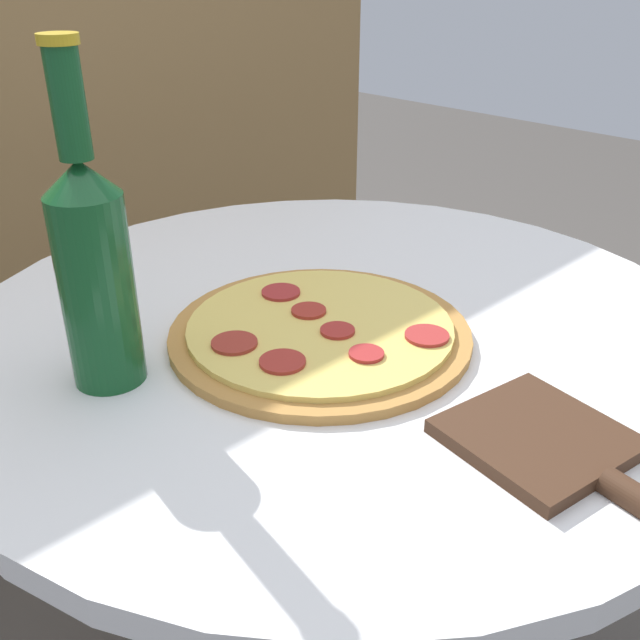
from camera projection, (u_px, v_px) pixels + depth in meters
name	position (u px, v px, depth m)	size (l,w,h in m)	color
table	(336.00, 441.00, 0.83)	(0.80, 0.80, 0.70)	white
fence_panel	(23.00, 163.00, 1.23)	(1.66, 0.04, 1.43)	olive
pizza	(320.00, 331.00, 0.71)	(0.30, 0.30, 0.02)	#B77F3D
beer_bottle	(94.00, 264.00, 0.60)	(0.06, 0.06, 0.29)	#144C23
pizza_paddle	(567.00, 456.00, 0.54)	(0.14, 0.25, 0.02)	#422819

